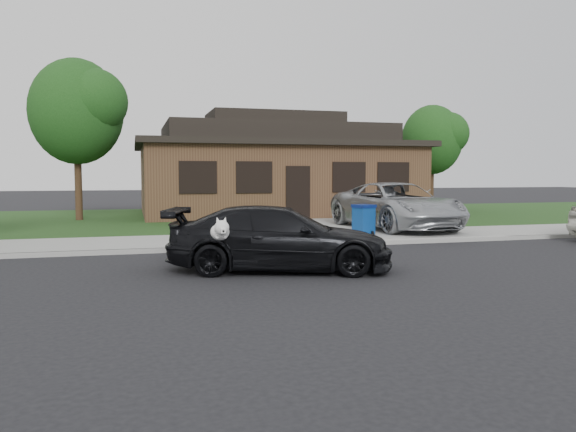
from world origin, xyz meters
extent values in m
plane|color=black|center=(0.00, 0.00, 0.00)|extent=(120.00, 120.00, 0.00)
cube|color=gray|center=(0.00, 5.00, 0.06)|extent=(60.00, 3.00, 0.12)
cube|color=gray|center=(0.00, 3.50, 0.06)|extent=(60.00, 0.12, 0.12)
cube|color=#193814|center=(0.00, 13.00, 0.07)|extent=(60.00, 13.00, 0.13)
cube|color=gray|center=(6.00, 10.00, 0.07)|extent=(4.50, 13.00, 0.14)
imported|color=black|center=(0.44, 0.25, 0.66)|extent=(4.86, 3.04, 1.31)
ellipsoid|color=white|center=(-0.91, -0.60, 0.91)|extent=(0.34, 0.40, 0.30)
sphere|color=white|center=(-0.91, -0.83, 1.01)|extent=(0.26, 0.26, 0.26)
cube|color=white|center=(-0.91, -0.95, 0.96)|extent=(0.09, 0.12, 0.07)
sphere|color=black|center=(-0.91, -1.01, 0.96)|extent=(0.04, 0.04, 0.04)
cone|color=white|center=(-0.97, -0.78, 1.14)|extent=(0.11, 0.11, 0.14)
cone|color=white|center=(-0.84, -0.78, 1.14)|extent=(0.11, 0.11, 0.14)
imported|color=#A7AAAF|center=(6.04, 6.32, 0.91)|extent=(3.03, 5.75, 1.54)
cube|color=navy|center=(4.32, 5.03, 0.53)|extent=(0.64, 0.64, 0.82)
cube|color=#071754|center=(4.32, 5.03, 0.99)|extent=(0.70, 0.70, 0.09)
cylinder|color=black|center=(4.14, 4.78, 0.18)|extent=(0.08, 0.14, 0.13)
cylinder|color=black|center=(4.50, 4.78, 0.18)|extent=(0.08, 0.14, 0.13)
cube|color=#422B1C|center=(4.00, 15.00, 1.63)|extent=(12.00, 8.00, 3.00)
cube|color=black|center=(4.00, 15.00, 3.25)|extent=(12.60, 8.60, 0.25)
cube|color=black|center=(4.00, 15.00, 3.78)|extent=(10.00, 6.50, 0.80)
cube|color=black|center=(4.00, 15.00, 4.48)|extent=(6.00, 3.50, 0.60)
cube|color=black|center=(4.00, 10.97, 1.23)|extent=(1.00, 0.06, 2.10)
cube|color=black|center=(0.00, 10.97, 1.83)|extent=(1.30, 0.05, 1.10)
cube|color=black|center=(2.20, 10.97, 1.83)|extent=(1.30, 0.05, 1.10)
cube|color=black|center=(6.20, 10.97, 1.83)|extent=(1.30, 0.05, 1.10)
cube|color=black|center=(8.20, 10.97, 1.83)|extent=(1.30, 0.05, 1.10)
cylinder|color=#332114|center=(-4.50, 13.00, 1.37)|extent=(0.28, 0.28, 2.48)
ellipsoid|color=#143811|center=(-4.50, 13.00, 4.41)|extent=(3.60, 3.60, 4.14)
sphere|color=#26591E|center=(-3.78, 12.46, 4.77)|extent=(2.52, 2.52, 2.52)
cylinder|color=#332114|center=(12.00, 14.50, 1.14)|extent=(0.28, 0.28, 2.03)
ellipsoid|color=#143811|center=(12.00, 14.50, 3.65)|extent=(3.00, 3.00, 3.45)
sphere|color=#26591E|center=(12.60, 14.05, 3.95)|extent=(2.10, 2.10, 2.10)
camera|label=1|loc=(-2.42, -10.70, 1.96)|focal=35.00mm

